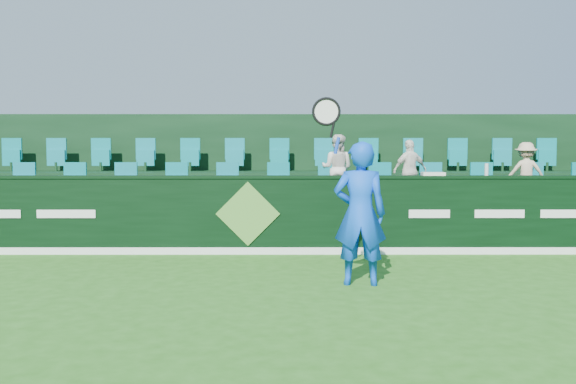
{
  "coord_description": "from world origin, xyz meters",
  "views": [
    {
      "loc": [
        0.66,
        -6.99,
        1.83
      ],
      "look_at": [
        0.68,
        2.8,
        1.15
      ],
      "focal_mm": 40.0,
      "sensor_mm": 36.0,
      "label": 1
    }
  ],
  "objects_px": {
    "spectator_right": "(526,172)",
    "drinks_bottle": "(487,169)",
    "spectator_middle": "(410,171)",
    "tennis_player": "(360,213)",
    "spectator_left": "(337,168)",
    "towel": "(433,174)"
  },
  "relations": [
    {
      "from": "spectator_right",
      "to": "drinks_bottle",
      "type": "xyz_separation_m",
      "value": [
        -1.09,
        -1.12,
        0.09
      ]
    },
    {
      "from": "spectator_middle",
      "to": "drinks_bottle",
      "type": "xyz_separation_m",
      "value": [
        1.1,
        -1.12,
        0.06
      ]
    },
    {
      "from": "tennis_player",
      "to": "spectator_middle",
      "type": "xyz_separation_m",
      "value": [
        1.36,
        3.64,
        0.42
      ]
    },
    {
      "from": "tennis_player",
      "to": "spectator_right",
      "type": "bearing_deg",
      "value": 45.66
    },
    {
      "from": "spectator_left",
      "to": "towel",
      "type": "height_order",
      "value": "spectator_left"
    },
    {
      "from": "tennis_player",
      "to": "drinks_bottle",
      "type": "bearing_deg",
      "value": 45.64
    },
    {
      "from": "tennis_player",
      "to": "spectator_left",
      "type": "height_order",
      "value": "tennis_player"
    },
    {
      "from": "spectator_left",
      "to": "drinks_bottle",
      "type": "xyz_separation_m",
      "value": [
        2.48,
        -1.12,
        0.02
      ]
    },
    {
      "from": "spectator_middle",
      "to": "spectator_right",
      "type": "height_order",
      "value": "spectator_middle"
    },
    {
      "from": "drinks_bottle",
      "to": "towel",
      "type": "bearing_deg",
      "value": 180.0
    },
    {
      "from": "towel",
      "to": "spectator_left",
      "type": "bearing_deg",
      "value": 144.37
    },
    {
      "from": "spectator_middle",
      "to": "spectator_right",
      "type": "distance_m",
      "value": 2.19
    },
    {
      "from": "tennis_player",
      "to": "drinks_bottle",
      "type": "xyz_separation_m",
      "value": [
        2.46,
        2.52,
        0.49
      ]
    },
    {
      "from": "tennis_player",
      "to": "spectator_middle",
      "type": "distance_m",
      "value": 3.91
    },
    {
      "from": "spectator_left",
      "to": "drinks_bottle",
      "type": "bearing_deg",
      "value": 174.88
    },
    {
      "from": "spectator_left",
      "to": "spectator_right",
      "type": "distance_m",
      "value": 3.57
    },
    {
      "from": "spectator_middle",
      "to": "towel",
      "type": "xyz_separation_m",
      "value": [
        0.18,
        -1.12,
        -0.01
      ]
    },
    {
      "from": "spectator_middle",
      "to": "tennis_player",
      "type": "bearing_deg",
      "value": 50.99
    },
    {
      "from": "spectator_middle",
      "to": "spectator_right",
      "type": "xyz_separation_m",
      "value": [
        2.19,
        0.0,
        -0.02
      ]
    },
    {
      "from": "tennis_player",
      "to": "drinks_bottle",
      "type": "height_order",
      "value": "tennis_player"
    },
    {
      "from": "tennis_player",
      "to": "spectator_middle",
      "type": "height_order",
      "value": "tennis_player"
    },
    {
      "from": "tennis_player",
      "to": "spectator_right",
      "type": "xyz_separation_m",
      "value": [
        3.56,
        3.64,
        0.4
      ]
    }
  ]
}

